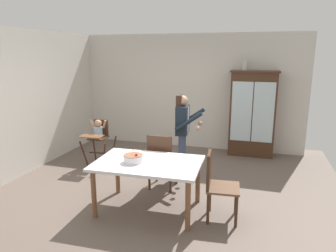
{
  "coord_description": "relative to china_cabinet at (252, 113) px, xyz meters",
  "views": [
    {
      "loc": [
        1.57,
        -4.58,
        2.26
      ],
      "look_at": [
        0.02,
        0.7,
        0.95
      ],
      "focal_mm": 32.92,
      "sensor_mm": 36.0,
      "label": 1
    }
  ],
  "objects": [
    {
      "name": "ground_plane",
      "position": [
        -1.48,
        -2.37,
        -0.95
      ],
      "size": [
        6.24,
        6.24,
        0.0
      ],
      "primitive_type": "plane",
      "color": "#66564C"
    },
    {
      "name": "wall_back",
      "position": [
        -1.48,
        0.26,
        0.4
      ],
      "size": [
        5.32,
        0.06,
        2.7
      ],
      "primitive_type": "cube",
      "color": "beige",
      "rests_on": "ground_plane"
    },
    {
      "name": "wall_left",
      "position": [
        -4.11,
        -2.37,
        0.4
      ],
      "size": [
        0.06,
        5.32,
        2.7
      ],
      "primitive_type": "cube",
      "color": "beige",
      "rests_on": "ground_plane"
    },
    {
      "name": "china_cabinet",
      "position": [
        0.0,
        0.0,
        0.0
      ],
      "size": [
        1.03,
        0.48,
        1.89
      ],
      "color": "#422819",
      "rests_on": "ground_plane"
    },
    {
      "name": "ceramic_vase",
      "position": [
        -0.22,
        0.0,
        1.06
      ],
      "size": [
        0.13,
        0.13,
        0.27
      ],
      "color": "#B2B7B2",
      "rests_on": "china_cabinet"
    },
    {
      "name": "high_chair_with_toddler",
      "position": [
        -2.97,
        -1.54,
        -0.3
      ],
      "size": [
        0.6,
        0.7,
        0.95
      ],
      "rotation": [
        0.0,
        0.0,
        0.04
      ],
      "color": "#422819",
      "rests_on": "ground_plane"
    },
    {
      "name": "adult_person",
      "position": [
        -1.18,
        -1.67,
        0.02
      ],
      "size": [
        0.52,
        0.5,
        1.53
      ],
      "rotation": [
        0.0,
        0.0,
        1.64
      ],
      "color": "#3D4C6B",
      "rests_on": "ground_plane"
    },
    {
      "name": "dining_table",
      "position": [
        -1.36,
        -3.03,
        -0.3
      ],
      "size": [
        1.54,
        1.04,
        0.74
      ],
      "color": "silver",
      "rests_on": "ground_plane"
    },
    {
      "name": "birthday_cake",
      "position": [
        -1.56,
        -3.09,
        -0.16
      ],
      "size": [
        0.28,
        0.28,
        0.19
      ],
      "color": "white",
      "rests_on": "dining_table"
    },
    {
      "name": "dining_chair_far_side",
      "position": [
        -1.39,
        -2.32,
        -0.4
      ],
      "size": [
        0.45,
        0.45,
        0.96
      ],
      "rotation": [
        0.0,
        0.0,
        3.12
      ],
      "color": "#422819",
      "rests_on": "ground_plane"
    },
    {
      "name": "dining_chair_right_end",
      "position": [
        -0.39,
        -3.01,
        -0.4
      ],
      "size": [
        0.48,
        0.48,
        0.96
      ],
      "rotation": [
        0.0,
        0.0,
        1.66
      ],
      "color": "#422819",
      "rests_on": "ground_plane"
    }
  ]
}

